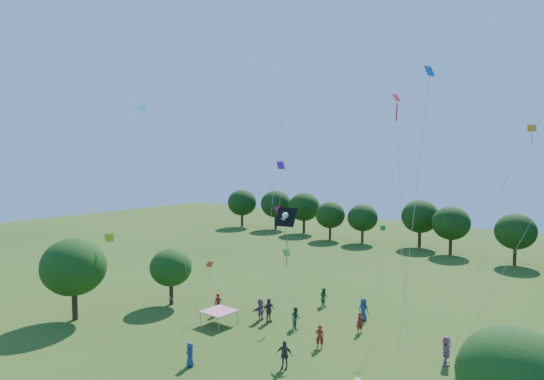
{
  "coord_description": "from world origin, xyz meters",
  "views": [
    {
      "loc": [
        18.13,
        -7.92,
        13.15
      ],
      "look_at": [
        0.0,
        14.0,
        11.0
      ],
      "focal_mm": 32.0,
      "sensor_mm": 36.0,
      "label": 1
    }
  ],
  "objects_px": {
    "near_tree_east": "(513,376)",
    "tent_red_stripe": "(219,311)",
    "near_tree_west": "(74,267)",
    "near_tree_north": "(171,267)",
    "red_high_kite": "(293,20)",
    "tent_blue": "(530,377)",
    "pirate_kite": "(286,219)"
  },
  "relations": [
    {
      "from": "near_tree_west",
      "to": "pirate_kite",
      "type": "height_order",
      "value": "pirate_kite"
    },
    {
      "from": "tent_red_stripe",
      "to": "pirate_kite",
      "type": "height_order",
      "value": "pirate_kite"
    },
    {
      "from": "tent_red_stripe",
      "to": "tent_blue",
      "type": "height_order",
      "value": "same"
    },
    {
      "from": "near_tree_east",
      "to": "near_tree_west",
      "type": "bearing_deg",
      "value": -175.01
    },
    {
      "from": "pirate_kite",
      "to": "near_tree_west",
      "type": "bearing_deg",
      "value": -172.0
    },
    {
      "from": "tent_blue",
      "to": "red_high_kite",
      "type": "xyz_separation_m",
      "value": [
        -14.34,
        -2.56,
        20.87
      ]
    },
    {
      "from": "near_tree_east",
      "to": "tent_blue",
      "type": "relative_size",
      "value": 2.68
    },
    {
      "from": "near_tree_north",
      "to": "tent_blue",
      "type": "xyz_separation_m",
      "value": [
        27.77,
        2.28,
        -2.23
      ]
    },
    {
      "from": "near_tree_east",
      "to": "pirate_kite",
      "type": "xyz_separation_m",
      "value": [
        -12.12,
        -0.05,
        5.63
      ]
    },
    {
      "from": "pirate_kite",
      "to": "red_high_kite",
      "type": "height_order",
      "value": "red_high_kite"
    },
    {
      "from": "near_tree_north",
      "to": "pirate_kite",
      "type": "height_order",
      "value": "pirate_kite"
    },
    {
      "from": "near_tree_west",
      "to": "near_tree_north",
      "type": "xyz_separation_m",
      "value": [
        2.73,
        7.39,
        -0.99
      ]
    },
    {
      "from": "near_tree_west",
      "to": "near_tree_east",
      "type": "height_order",
      "value": "near_tree_west"
    },
    {
      "from": "near_tree_east",
      "to": "red_high_kite",
      "type": "distance_m",
      "value": 23.92
    },
    {
      "from": "tent_red_stripe",
      "to": "red_high_kite",
      "type": "height_order",
      "value": "red_high_kite"
    },
    {
      "from": "near_tree_east",
      "to": "tent_red_stripe",
      "type": "bearing_deg",
      "value": 170.07
    },
    {
      "from": "near_tree_west",
      "to": "near_tree_north",
      "type": "relative_size",
      "value": 1.33
    },
    {
      "from": "tent_blue",
      "to": "red_high_kite",
      "type": "relative_size",
      "value": 0.08
    },
    {
      "from": "near_tree_north",
      "to": "tent_red_stripe",
      "type": "height_order",
      "value": "near_tree_north"
    },
    {
      "from": "near_tree_east",
      "to": "red_high_kite",
      "type": "height_order",
      "value": "red_high_kite"
    },
    {
      "from": "near_tree_east",
      "to": "tent_red_stripe",
      "type": "distance_m",
      "value": 22.09
    },
    {
      "from": "near_tree_west",
      "to": "pirate_kite",
      "type": "relative_size",
      "value": 0.75
    },
    {
      "from": "near_tree_west",
      "to": "red_high_kite",
      "type": "xyz_separation_m",
      "value": [
        16.15,
        7.1,
        17.64
      ]
    },
    {
      "from": "near_tree_east",
      "to": "near_tree_north",
      "type": "bearing_deg",
      "value": 170.69
    },
    {
      "from": "tent_red_stripe",
      "to": "pirate_kite",
      "type": "relative_size",
      "value": 0.25
    },
    {
      "from": "tent_blue",
      "to": "red_high_kite",
      "type": "distance_m",
      "value": 25.45
    },
    {
      "from": "near_tree_east",
      "to": "red_high_kite",
      "type": "relative_size",
      "value": 0.23
    },
    {
      "from": "near_tree_north",
      "to": "red_high_kite",
      "type": "bearing_deg",
      "value": -1.21
    },
    {
      "from": "near_tree_north",
      "to": "tent_red_stripe",
      "type": "distance_m",
      "value": 7.26
    },
    {
      "from": "near_tree_east",
      "to": "tent_blue",
      "type": "height_order",
      "value": "near_tree_east"
    },
    {
      "from": "near_tree_west",
      "to": "near_tree_north",
      "type": "distance_m",
      "value": 7.94
    },
    {
      "from": "near_tree_north",
      "to": "tent_blue",
      "type": "distance_m",
      "value": 27.95
    }
  ]
}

